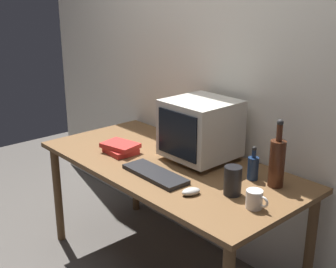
% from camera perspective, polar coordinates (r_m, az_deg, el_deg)
% --- Properties ---
extents(ground_plane, '(6.00, 6.00, 0.00)m').
position_cam_1_polar(ground_plane, '(2.98, -0.00, -17.09)').
color(ground_plane, '#56514C').
extents(back_wall, '(4.00, 0.08, 2.50)m').
position_cam_1_polar(back_wall, '(2.80, 7.19, 8.37)').
color(back_wall, silver).
rests_on(back_wall, ground).
extents(desk, '(1.69, 0.81, 0.74)m').
position_cam_1_polar(desk, '(2.65, -0.00, -5.37)').
color(desk, brown).
rests_on(desk, ground).
extents(crt_monitor, '(0.38, 0.39, 0.37)m').
position_cam_1_polar(crt_monitor, '(2.61, 4.27, 0.62)').
color(crt_monitor, beige).
rests_on(crt_monitor, desk).
extents(keyboard, '(0.42, 0.16, 0.02)m').
position_cam_1_polar(keyboard, '(2.43, -1.72, -5.24)').
color(keyboard, black).
rests_on(keyboard, desk).
extents(computer_mouse, '(0.09, 0.11, 0.04)m').
position_cam_1_polar(computer_mouse, '(2.22, 3.02, -7.50)').
color(computer_mouse, beige).
rests_on(computer_mouse, desk).
extents(bottle_tall, '(0.08, 0.08, 0.37)m').
position_cam_1_polar(bottle_tall, '(2.34, 14.06, -3.49)').
color(bottle_tall, '#472314').
rests_on(bottle_tall, desk).
extents(bottle_short, '(0.06, 0.06, 0.19)m').
position_cam_1_polar(bottle_short, '(2.41, 11.06, -4.27)').
color(bottle_short, navy).
rests_on(bottle_short, desk).
extents(book_stack, '(0.25, 0.20, 0.06)m').
position_cam_1_polar(book_stack, '(2.78, -6.22, -1.83)').
color(book_stack, red).
rests_on(book_stack, desk).
extents(mug, '(0.12, 0.08, 0.09)m').
position_cam_1_polar(mug, '(2.12, 11.26, -8.36)').
color(mug, white).
rests_on(mug, desk).
extents(metal_canister, '(0.09, 0.09, 0.15)m').
position_cam_1_polar(metal_canister, '(2.22, 8.45, -6.05)').
color(metal_canister, black).
rests_on(metal_canister, desk).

